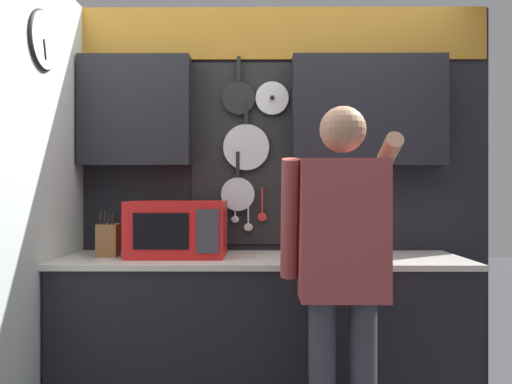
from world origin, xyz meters
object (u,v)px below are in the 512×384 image
Objects in this scene: microwave at (178,229)px; utensil_crock at (323,241)px; person at (342,259)px; knife_block at (108,240)px.

utensil_crock is at bearing 0.12° from microwave.
utensil_crock is at bearing 90.84° from person.
microwave reaches higher than knife_block.
person is (0.82, -0.59, -0.09)m from microwave.
microwave is 0.82m from utensil_crock.
knife_block is 1.35m from person.
knife_block is 0.15× the size of person.
microwave is at bearing -179.88° from utensil_crock.
person is at bearing -35.52° from microwave.
knife_block is at bearing 179.88° from microwave.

